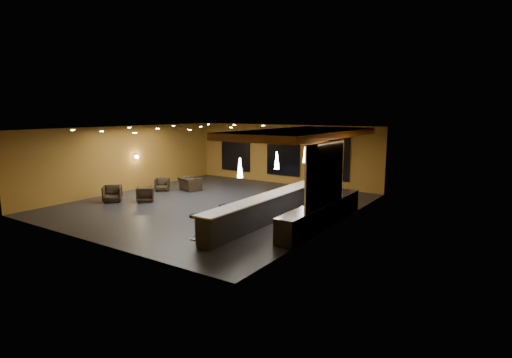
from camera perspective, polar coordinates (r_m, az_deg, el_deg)
The scene contains 34 objects.
floor at distance 18.76m, azimuth -5.96°, elevation -3.72°, with size 12.00×13.00×0.10m, color black.
ceiling at distance 18.27m, azimuth -6.16°, elevation 7.34°, with size 12.00×13.00×0.10m, color black.
wall_back at distance 23.80m, azimuth 4.03°, elevation 3.55°, with size 12.00×0.10×3.50m, color #906220.
wall_front at distance 14.08m, azimuth -23.26°, elevation -1.45°, with size 12.00×0.10×3.50m, color #906220.
wall_left at distance 22.73m, azimuth -17.93°, elevation 2.82°, with size 0.10×13.00×3.50m, color #906220.
wall_right at distance 15.34m, azimuth 11.67°, elevation -0.00°, with size 0.10×13.00×3.50m, color #906220.
wood_soffit at distance 16.91m, azimuth 6.64°, elevation 6.50°, with size 3.60×8.00×0.28m, color #AA6731.
window_left at distance 25.61m, azimuth -2.94°, elevation 3.88°, with size 2.20×0.06×2.40m, color black.
window_center at distance 23.71m, azimuth 3.90°, elevation 3.41°, with size 2.20×0.06×2.40m, color black.
window_right at distance 22.40m, azimuth 10.59°, elevation 2.90°, with size 2.20×0.06×2.40m, color black.
tile_backsplash at distance 14.42m, azimuth 9.88°, elevation 0.45°, with size 0.06×3.20×2.40m, color white.
bar_counter at distance 15.77m, azimuth 2.00°, elevation -4.19°, with size 0.60×8.00×1.00m, color black.
bar_top at distance 15.65m, azimuth 2.01°, elevation -2.32°, with size 0.78×8.10×0.05m, color beige.
prep_counter at distance 15.31m, azimuth 9.40°, elevation -5.00°, with size 0.70×6.00×0.86m, color black.
prep_top at distance 15.21m, azimuth 9.45°, elevation -3.34°, with size 0.72×6.00×0.03m, color silver.
wall_shelf_lower at distance 14.37m, azimuth 9.00°, elevation -1.18°, with size 0.30×1.50×0.03m, color silver.
wall_shelf_upper at distance 14.29m, azimuth 9.05°, elevation 0.60°, with size 0.30×1.50×0.03m, color silver.
column at distance 19.55m, azimuth 9.09°, elevation 2.12°, with size 0.60×0.60×3.50m, color #A86A25.
wall_sconce at distance 22.91m, azimuth -16.69°, elevation 3.06°, with size 0.22×0.22×0.22m, color #FFE5B2.
pendant_0 at distance 13.78m, azimuth -2.31°, elevation 1.64°, with size 0.20×0.20×0.70m, color white.
pendant_1 at distance 15.86m, azimuth 2.98°, elevation 2.68°, with size 0.20×0.20×0.70m, color white.
pendant_2 at distance 18.04m, azimuth 7.03°, elevation 3.47°, with size 0.20×0.20×0.70m, color white.
staff_a at distance 17.52m, azimuth 7.84°, elevation -1.96°, with size 0.56×0.37×1.54m, color black.
staff_b at distance 17.91m, azimuth 10.72°, elevation -1.85°, with size 0.73×0.57×1.50m, color black.
staff_c at distance 17.94m, azimuth 10.92°, elevation -1.26°, with size 0.91×0.59×1.85m, color black.
armchair_a at distance 20.25m, azimuth -19.84°, elevation -1.98°, with size 0.83×0.85×0.78m, color black.
armchair_b at distance 19.82m, azimuth -15.55°, elevation -2.07°, with size 0.78×0.80×0.73m, color black.
armchair_c at distance 22.30m, azimuth -13.25°, elevation -0.75°, with size 0.73×0.75×0.68m, color black.
armchair_d at distance 22.09m, azimuth -9.43°, elevation -0.68°, with size 1.10×0.97×0.72m, color black.
bar_stool_0 at distance 13.66m, azimuth -8.64°, elevation -6.29°, with size 0.43×0.43×0.85m.
bar_stool_1 at distance 14.92m, azimuth -4.53°, elevation -4.83°, with size 0.43×0.43×0.85m.
bar_stool_2 at distance 16.04m, azimuth -0.22°, elevation -3.82°, with size 0.42×0.42×0.83m.
bar_stool_3 at distance 17.65m, azimuth 2.89°, elevation -2.64°, with size 0.41×0.41×0.81m.
bar_stool_4 at distance 19.00m, azimuth 5.53°, elevation -1.71°, with size 0.43×0.43×0.84m.
Camera 1 is at (11.63, -14.06, 4.27)m, focal length 28.00 mm.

